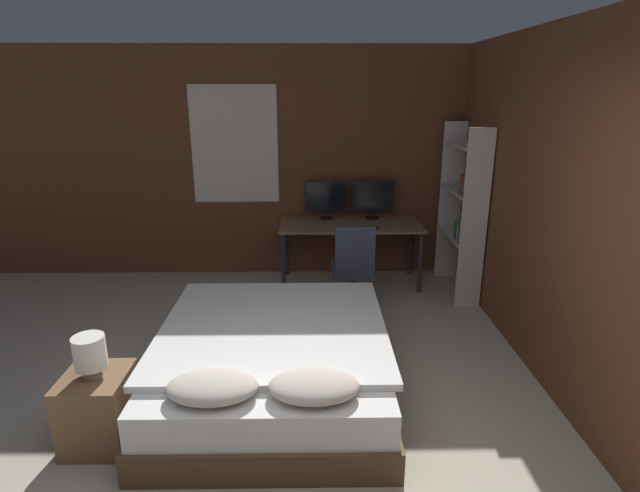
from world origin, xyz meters
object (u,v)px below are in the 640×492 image
at_px(desk, 351,230).
at_px(monitor_right, 373,197).
at_px(bookshelf, 465,206).
at_px(keyboard, 352,229).
at_px(computer_mouse, 376,228).
at_px(monitor_left, 327,197).
at_px(office_chair, 353,278).
at_px(bedside_lamp, 90,353).
at_px(bed, 273,362).
at_px(nightstand, 99,409).

height_order(desk, monitor_right, monitor_right).
xyz_separation_m(monitor_right, bookshelf, (0.92, -0.60, 0.03)).
xyz_separation_m(keyboard, computer_mouse, (0.26, 0.00, 0.01)).
height_order(monitor_left, keyboard, monitor_left).
bearing_deg(desk, office_chair, -92.12).
xyz_separation_m(computer_mouse, office_chair, (-0.29, -0.56, -0.37)).
bearing_deg(monitor_left, bookshelf, -22.06).
xyz_separation_m(monitor_right, computer_mouse, (-0.02, -0.48, -0.24)).
bearing_deg(bedside_lamp, monitor_left, 62.86).
bearing_deg(office_chair, bookshelf, 20.33).
bearing_deg(bedside_lamp, bed, 26.73).
bearing_deg(bookshelf, monitor_left, 157.94).
bearing_deg(keyboard, bookshelf, -5.35).
xyz_separation_m(bedside_lamp, monitor_left, (1.55, 3.03, 0.33)).
height_order(bed, bookshelf, bookshelf).
relative_size(monitor_right, computer_mouse, 7.19).
xyz_separation_m(keyboard, office_chair, (-0.03, -0.56, -0.36)).
bearing_deg(computer_mouse, office_chair, -117.22).
bearing_deg(bed, computer_mouse, 63.39).
height_order(bedside_lamp, monitor_left, monitor_left).
bearing_deg(bedside_lamp, bookshelf, 38.86).
xyz_separation_m(monitor_right, keyboard, (-0.28, -0.48, -0.25)).
height_order(monitor_left, bookshelf, bookshelf).
distance_m(keyboard, computer_mouse, 0.26).
bearing_deg(monitor_right, monitor_left, 180.00).
relative_size(monitor_left, bookshelf, 0.27).
height_order(keyboard, bookshelf, bookshelf).
bearing_deg(bed, bookshelf, 44.30).
distance_m(bedside_lamp, desk, 3.33).
xyz_separation_m(office_chair, bookshelf, (1.22, 0.45, 0.64)).
xyz_separation_m(keyboard, bookshelf, (1.19, -0.11, 0.28)).
distance_m(office_chair, bookshelf, 1.45).
height_order(monitor_left, computer_mouse, monitor_left).
xyz_separation_m(nightstand, desk, (1.83, 2.79, 0.41)).
bearing_deg(bookshelf, office_chair, -159.67).
xyz_separation_m(nightstand, bedside_lamp, (0.00, -0.00, 0.41)).
bearing_deg(keyboard, monitor_right, 60.30).
height_order(nightstand, monitor_right, monitor_right).
xyz_separation_m(desk, keyboard, (0.00, -0.24, 0.09)).
bearing_deg(bedside_lamp, computer_mouse, 50.63).
height_order(nightstand, office_chair, office_chair).
height_order(bedside_lamp, bookshelf, bookshelf).
distance_m(nightstand, desk, 3.36).
bearing_deg(monitor_right, nightstand, -124.79).
xyz_separation_m(bedside_lamp, monitor_right, (2.10, 3.03, 0.33)).
height_order(bedside_lamp, computer_mouse, same).
height_order(desk, keyboard, keyboard).
height_order(desk, computer_mouse, computer_mouse).
height_order(bedside_lamp, keyboard, bedside_lamp).
bearing_deg(office_chair, computer_mouse, 62.78).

